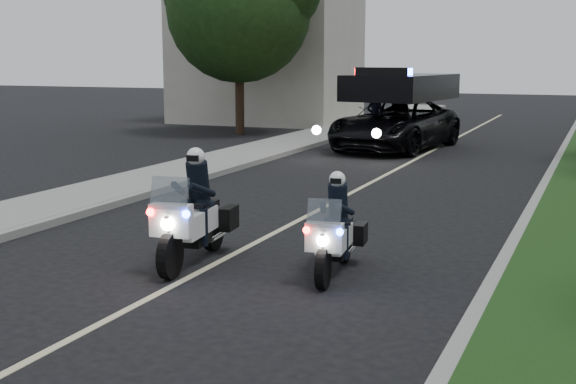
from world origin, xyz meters
name	(u,v)px	position (x,y,z in m)	size (l,w,h in m)	color
ground	(162,292)	(0.00, 0.00, 0.00)	(120.00, 120.00, 0.00)	black
curb_right	(542,190)	(4.10, 10.00, 0.07)	(0.20, 60.00, 0.15)	gray
grass_verge	(574,192)	(4.80, 10.00, 0.08)	(1.20, 60.00, 0.16)	#193814
curb_left	(227,170)	(-4.10, 10.00, 0.07)	(0.20, 60.00, 0.15)	gray
sidewalk_left	(191,168)	(-5.20, 10.00, 0.08)	(2.00, 60.00, 0.16)	gray
building_far	(267,49)	(-10.00, 26.00, 3.50)	(8.00, 6.00, 7.00)	#A8A396
lane_marking	(372,182)	(0.00, 10.00, 0.00)	(0.12, 50.00, 0.01)	#BFB78C
police_moto_left	(194,263)	(-0.33, 1.46, 0.00)	(0.73, 2.09, 1.77)	white
police_moto_right	(335,274)	(1.87, 1.69, 0.00)	(0.62, 1.77, 1.51)	silver
police_suv	(395,149)	(-1.27, 17.13, 0.00)	(2.84, 6.15, 2.99)	black
bicycle	(375,147)	(-2.07, 17.40, 0.00)	(0.58, 1.67, 0.87)	black
cyclist	(375,147)	(-2.07, 17.40, 0.00)	(0.62, 0.42, 1.73)	black
tree_left_near	(240,134)	(-8.47, 19.81, 0.00)	(5.79, 5.79, 9.65)	#1A3913
tree_left_far	(297,119)	(-9.21, 27.95, 0.00)	(5.17, 5.17, 8.62)	black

